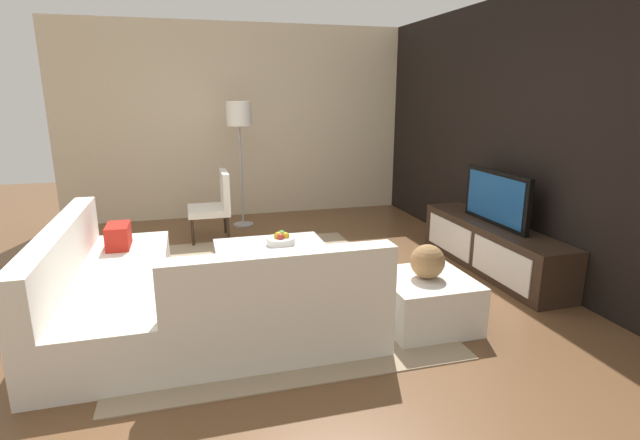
{
  "coord_description": "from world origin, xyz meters",
  "views": [
    {
      "loc": [
        4.21,
        -0.64,
        1.82
      ],
      "look_at": [
        -0.34,
        0.62,
        0.58
      ],
      "focal_mm": 27.27,
      "sensor_mm": 36.0,
      "label": 1
    }
  ],
  "objects_px": {
    "ottoman": "(425,301)",
    "floor_lamp": "(239,121)",
    "decorative_ball": "(428,261)",
    "book_stack": "(265,256)",
    "television": "(496,198)",
    "media_console": "(491,247)",
    "fruit_bowl": "(281,239)",
    "accent_chair_near": "(216,201)",
    "coffee_table": "(274,269)",
    "sectional_couch": "(169,297)"
  },
  "relations": [
    {
      "from": "media_console",
      "to": "sectional_couch",
      "type": "relative_size",
      "value": 0.85
    },
    {
      "from": "media_console",
      "to": "book_stack",
      "type": "relative_size",
      "value": 11.91
    },
    {
      "from": "accent_chair_near",
      "to": "fruit_bowl",
      "type": "bearing_deg",
      "value": 9.65
    },
    {
      "from": "fruit_bowl",
      "to": "ottoman",
      "type": "bearing_deg",
      "value": 37.09
    },
    {
      "from": "coffee_table",
      "to": "floor_lamp",
      "type": "xyz_separation_m",
      "value": [
        -2.4,
        -0.02,
        1.26
      ]
    },
    {
      "from": "fruit_bowl",
      "to": "media_console",
      "type": "bearing_deg",
      "value": 82.7
    },
    {
      "from": "fruit_bowl",
      "to": "book_stack",
      "type": "bearing_deg",
      "value": -28.99
    },
    {
      "from": "accent_chair_near",
      "to": "fruit_bowl",
      "type": "distance_m",
      "value": 1.73
    },
    {
      "from": "coffee_table",
      "to": "accent_chair_near",
      "type": "relative_size",
      "value": 1.24
    },
    {
      "from": "book_stack",
      "to": "sectional_couch",
      "type": "bearing_deg",
      "value": -64.14
    },
    {
      "from": "coffee_table",
      "to": "ottoman",
      "type": "distance_m",
      "value": 1.48
    },
    {
      "from": "decorative_ball",
      "to": "book_stack",
      "type": "distance_m",
      "value": 1.44
    },
    {
      "from": "media_console",
      "to": "fruit_bowl",
      "type": "relative_size",
      "value": 7.31
    },
    {
      "from": "media_console",
      "to": "television",
      "type": "bearing_deg",
      "value": 90.0
    },
    {
      "from": "media_console",
      "to": "floor_lamp",
      "type": "xyz_separation_m",
      "value": [
        -2.5,
        -2.31,
        1.21
      ]
    },
    {
      "from": "sectional_couch",
      "to": "accent_chair_near",
      "type": "height_order",
      "value": "accent_chair_near"
    },
    {
      "from": "television",
      "to": "coffee_table",
      "type": "relative_size",
      "value": 0.95
    },
    {
      "from": "accent_chair_near",
      "to": "floor_lamp",
      "type": "relative_size",
      "value": 0.51
    },
    {
      "from": "television",
      "to": "floor_lamp",
      "type": "distance_m",
      "value": 3.47
    },
    {
      "from": "fruit_bowl",
      "to": "decorative_ball",
      "type": "distance_m",
      "value": 1.56
    },
    {
      "from": "media_console",
      "to": "sectional_couch",
      "type": "bearing_deg",
      "value": -80.98
    },
    {
      "from": "fruit_bowl",
      "to": "book_stack",
      "type": "xyz_separation_m",
      "value": [
        0.4,
        -0.22,
        -0.02
      ]
    },
    {
      "from": "floor_lamp",
      "to": "decorative_ball",
      "type": "height_order",
      "value": "floor_lamp"
    },
    {
      "from": "coffee_table",
      "to": "decorative_ball",
      "type": "xyz_separation_m",
      "value": [
        1.06,
        1.04,
        0.33
      ]
    },
    {
      "from": "ottoman",
      "to": "floor_lamp",
      "type": "bearing_deg",
      "value": -163.01
    },
    {
      "from": "ottoman",
      "to": "fruit_bowl",
      "type": "distance_m",
      "value": 1.57
    },
    {
      "from": "coffee_table",
      "to": "decorative_ball",
      "type": "relative_size",
      "value": 3.96
    },
    {
      "from": "floor_lamp",
      "to": "decorative_ball",
      "type": "distance_m",
      "value": 3.73
    },
    {
      "from": "accent_chair_near",
      "to": "ottoman",
      "type": "xyz_separation_m",
      "value": [
        2.89,
        1.45,
        -0.29
      ]
    },
    {
      "from": "ottoman",
      "to": "book_stack",
      "type": "bearing_deg",
      "value": -126.03
    },
    {
      "from": "media_console",
      "to": "television",
      "type": "xyz_separation_m",
      "value": [
        0.0,
        0.0,
        0.53
      ]
    },
    {
      "from": "media_console",
      "to": "television",
      "type": "distance_m",
      "value": 0.53
    },
    {
      "from": "coffee_table",
      "to": "accent_chair_near",
      "type": "bearing_deg",
      "value": -167.32
    },
    {
      "from": "coffee_table",
      "to": "fruit_bowl",
      "type": "relative_size",
      "value": 3.84
    },
    {
      "from": "media_console",
      "to": "ottoman",
      "type": "distance_m",
      "value": 1.58
    },
    {
      "from": "media_console",
      "to": "coffee_table",
      "type": "xyz_separation_m",
      "value": [
        -0.1,
        -2.3,
        -0.05
      ]
    },
    {
      "from": "floor_lamp",
      "to": "fruit_bowl",
      "type": "bearing_deg",
      "value": 3.07
    },
    {
      "from": "floor_lamp",
      "to": "fruit_bowl",
      "type": "height_order",
      "value": "floor_lamp"
    },
    {
      "from": "floor_lamp",
      "to": "television",
      "type": "bearing_deg",
      "value": 42.84
    },
    {
      "from": "media_console",
      "to": "fruit_bowl",
      "type": "height_order",
      "value": "fruit_bowl"
    },
    {
      "from": "media_console",
      "to": "book_stack",
      "type": "xyz_separation_m",
      "value": [
        0.12,
        -2.42,
        0.16
      ]
    },
    {
      "from": "fruit_bowl",
      "to": "accent_chair_near",
      "type": "bearing_deg",
      "value": -162.73
    },
    {
      "from": "sectional_couch",
      "to": "book_stack",
      "type": "height_order",
      "value": "sectional_couch"
    },
    {
      "from": "decorative_ball",
      "to": "book_stack",
      "type": "bearing_deg",
      "value": -126.03
    },
    {
      "from": "ottoman",
      "to": "fruit_bowl",
      "type": "height_order",
      "value": "fruit_bowl"
    },
    {
      "from": "television",
      "to": "decorative_ball",
      "type": "bearing_deg",
      "value": -52.78
    },
    {
      "from": "coffee_table",
      "to": "fruit_bowl",
      "type": "distance_m",
      "value": 0.31
    },
    {
      "from": "media_console",
      "to": "accent_chair_near",
      "type": "xyz_separation_m",
      "value": [
        -1.93,
        -2.71,
        0.24
      ]
    },
    {
      "from": "coffee_table",
      "to": "accent_chair_near",
      "type": "xyz_separation_m",
      "value": [
        -1.83,
        -0.41,
        0.29
      ]
    },
    {
      "from": "coffee_table",
      "to": "floor_lamp",
      "type": "height_order",
      "value": "floor_lamp"
    }
  ]
}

